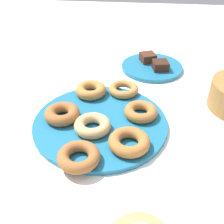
{
  "coord_description": "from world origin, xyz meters",
  "views": [
    {
      "loc": [
        0.54,
        0.09,
        0.44
      ],
      "look_at": [
        0.0,
        0.03,
        0.04
      ],
      "focal_mm": 43.77,
      "sensor_mm": 36.0,
      "label": 1
    }
  ],
  "objects_px": {
    "cake_plate": "(152,67)",
    "brownie_far": "(160,65)",
    "donut_3": "(92,125)",
    "donut_0": "(141,112)",
    "brownie_near": "(148,57)",
    "donut_plate": "(100,123)",
    "donut_2": "(91,90)",
    "donut_4": "(124,89)",
    "donut_1": "(79,157)",
    "donut_5": "(62,115)",
    "donut_6": "(129,142)"
  },
  "relations": [
    {
      "from": "donut_4",
      "to": "donut_6",
      "type": "relative_size",
      "value": 0.93
    },
    {
      "from": "donut_plate",
      "to": "donut_1",
      "type": "bearing_deg",
      "value": -10.0
    },
    {
      "from": "cake_plate",
      "to": "brownie_far",
      "type": "distance_m",
      "value": 0.04
    },
    {
      "from": "donut_3",
      "to": "brownie_far",
      "type": "distance_m",
      "value": 0.38
    },
    {
      "from": "donut_0",
      "to": "donut_5",
      "type": "xyz_separation_m",
      "value": [
        0.04,
        -0.2,
        0.0
      ]
    },
    {
      "from": "donut_1",
      "to": "donut_0",
      "type": "bearing_deg",
      "value": 144.25
    },
    {
      "from": "donut_3",
      "to": "cake_plate",
      "type": "bearing_deg",
      "value": 157.91
    },
    {
      "from": "donut_0",
      "to": "brownie_near",
      "type": "distance_m",
      "value": 0.33
    },
    {
      "from": "donut_plate",
      "to": "brownie_near",
      "type": "distance_m",
      "value": 0.38
    },
    {
      "from": "donut_2",
      "to": "donut_5",
      "type": "xyz_separation_m",
      "value": [
        0.13,
        -0.05,
        0.0
      ]
    },
    {
      "from": "donut_6",
      "to": "brownie_near",
      "type": "bearing_deg",
      "value": 174.73
    },
    {
      "from": "donut_1",
      "to": "donut_2",
      "type": "distance_m",
      "value": 0.27
    },
    {
      "from": "donut_5",
      "to": "brownie_near",
      "type": "xyz_separation_m",
      "value": [
        -0.36,
        0.22,
        0.0
      ]
    },
    {
      "from": "donut_0",
      "to": "brownie_near",
      "type": "bearing_deg",
      "value": 176.9
    },
    {
      "from": "donut_4",
      "to": "cake_plate",
      "type": "relative_size",
      "value": 0.42
    },
    {
      "from": "donut_2",
      "to": "donut_3",
      "type": "bearing_deg",
      "value": 11.09
    },
    {
      "from": "donut_5",
      "to": "donut_2",
      "type": "bearing_deg",
      "value": 157.54
    },
    {
      "from": "donut_6",
      "to": "brownie_far",
      "type": "distance_m",
      "value": 0.4
    },
    {
      "from": "donut_1",
      "to": "donut_5",
      "type": "relative_size",
      "value": 1.02
    },
    {
      "from": "donut_0",
      "to": "donut_2",
      "type": "height_order",
      "value": "donut_2"
    },
    {
      "from": "brownie_near",
      "to": "donut_6",
      "type": "bearing_deg",
      "value": -5.27
    },
    {
      "from": "donut_plate",
      "to": "donut_5",
      "type": "bearing_deg",
      "value": -87.31
    },
    {
      "from": "donut_6",
      "to": "donut_4",
      "type": "bearing_deg",
      "value": -172.78
    },
    {
      "from": "cake_plate",
      "to": "brownie_far",
      "type": "xyz_separation_m",
      "value": [
        0.03,
        0.03,
        0.02
      ]
    },
    {
      "from": "donut_5",
      "to": "donut_0",
      "type": "bearing_deg",
      "value": 100.67
    },
    {
      "from": "donut_3",
      "to": "donut_5",
      "type": "xyz_separation_m",
      "value": [
        -0.03,
        -0.08,
        0.0
      ]
    },
    {
      "from": "donut_1",
      "to": "brownie_near",
      "type": "height_order",
      "value": "brownie_near"
    },
    {
      "from": "donut_2",
      "to": "donut_5",
      "type": "distance_m",
      "value": 0.14
    },
    {
      "from": "donut_3",
      "to": "donut_6",
      "type": "height_order",
      "value": "same"
    },
    {
      "from": "donut_1",
      "to": "donut_5",
      "type": "distance_m",
      "value": 0.16
    },
    {
      "from": "donut_0",
      "to": "donut_3",
      "type": "bearing_deg",
      "value": -58.74
    },
    {
      "from": "donut_3",
      "to": "brownie_near",
      "type": "relative_size",
      "value": 1.8
    },
    {
      "from": "donut_1",
      "to": "donut_3",
      "type": "distance_m",
      "value": 0.11
    },
    {
      "from": "donut_2",
      "to": "donut_4",
      "type": "bearing_deg",
      "value": 101.67
    },
    {
      "from": "donut_6",
      "to": "donut_3",
      "type": "bearing_deg",
      "value": -118.49
    },
    {
      "from": "brownie_near",
      "to": "donut_1",
      "type": "bearing_deg",
      "value": -16.0
    },
    {
      "from": "cake_plate",
      "to": "donut_plate",
      "type": "bearing_deg",
      "value": -22.3
    },
    {
      "from": "donut_plate",
      "to": "brownie_far",
      "type": "relative_size",
      "value": 6.84
    },
    {
      "from": "donut_5",
      "to": "cake_plate",
      "type": "xyz_separation_m",
      "value": [
        -0.33,
        0.23,
        -0.02
      ]
    },
    {
      "from": "donut_2",
      "to": "cake_plate",
      "type": "distance_m",
      "value": 0.27
    },
    {
      "from": "donut_6",
      "to": "cake_plate",
      "type": "xyz_separation_m",
      "value": [
        -0.41,
        0.06,
        -0.02
      ]
    },
    {
      "from": "donut_0",
      "to": "donut_5",
      "type": "distance_m",
      "value": 0.2
    },
    {
      "from": "donut_1",
      "to": "brownie_near",
      "type": "bearing_deg",
      "value": 164.0
    },
    {
      "from": "donut_plate",
      "to": "donut_4",
      "type": "height_order",
      "value": "donut_4"
    },
    {
      "from": "donut_plate",
      "to": "donut_5",
      "type": "distance_m",
      "value": 0.1
    },
    {
      "from": "donut_plate",
      "to": "donut_3",
      "type": "relative_size",
      "value": 3.81
    },
    {
      "from": "donut_plate",
      "to": "donut_6",
      "type": "bearing_deg",
      "value": 41.98
    },
    {
      "from": "donut_2",
      "to": "donut_1",
      "type": "bearing_deg",
      "value": 4.25
    },
    {
      "from": "donut_3",
      "to": "brownie_far",
      "type": "relative_size",
      "value": 1.8
    },
    {
      "from": "donut_1",
      "to": "cake_plate",
      "type": "distance_m",
      "value": 0.5
    }
  ]
}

